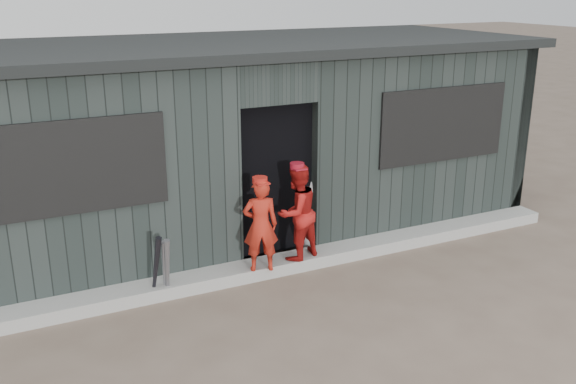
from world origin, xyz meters
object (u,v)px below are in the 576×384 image
dugout (235,138)px  bat_left (165,269)px  bat_mid (167,269)px  bat_right (156,268)px  player_red_left (261,225)px  player_red_right (297,212)px  player_grey_back (314,201)px

dugout → bat_left: bearing=-130.8°
bat_mid → bat_right: (-0.12, 0.03, 0.02)m
bat_left → player_red_left: bearing=-2.8°
bat_mid → player_red_right: (1.65, 0.12, 0.36)m
bat_mid → player_red_left: (1.11, -0.01, 0.32)m
bat_left → bat_mid: 0.05m
player_red_left → player_red_right: 0.55m
player_red_left → dugout: 1.99m
player_grey_back → bat_left: bearing=-9.4°
player_red_right → player_grey_back: 0.70m
player_red_left → player_grey_back: player_grey_back is taller
bat_right → dugout: 2.62m
bat_right → player_red_left: 1.27m
bat_left → bat_right: bat_right is taller
bat_mid → dugout: size_ratio=0.09×
player_red_right → player_grey_back: (0.50, 0.49, -0.08)m
bat_left → bat_right: 0.11m
bat_mid → player_red_left: 1.16m
bat_right → bat_mid: bearing=-14.7°
player_red_left → player_red_right: size_ratio=0.94×
player_red_left → dugout: (0.43, 1.86, 0.58)m
bat_right → player_red_left: bearing=-1.7°
bat_right → bat_left: bearing=9.9°
bat_mid → player_grey_back: size_ratio=0.59×
bat_mid → bat_right: bearing=165.3°
bat_mid → player_grey_back: 2.25m
bat_left → dugout: size_ratio=0.09×
bat_mid → dugout: dugout is taller
bat_left → bat_mid: bat_mid is taller
player_red_right → dugout: dugout is taller
player_grey_back → player_red_left: bearing=7.0°
bat_right → player_grey_back: 2.35m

